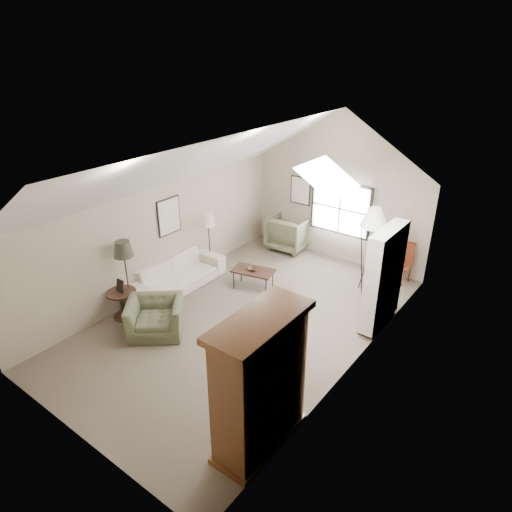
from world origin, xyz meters
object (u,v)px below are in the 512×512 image
Objects in this scene: sofa at (176,274)px; coffee_table at (253,279)px; armoire at (260,384)px; armchair_near at (155,317)px; side_table at (123,304)px; armchair_far at (289,233)px; side_chair at (401,263)px.

sofa is 1.85m from coffee_table.
sofa is (-4.38, 2.54, -0.73)m from armoire.
armoire is 3.60m from armchair_near.
sofa reaches higher than side_table.
armchair_near is 5.12m from armchair_far.
side_chair is at bearing 50.92° from side_table.
armoire is at bearing -51.48° from coffee_table.
armchair_near is at bearing -100.73° from coffee_table.
armchair_far reaches higher than side_table.
sofa reaches higher than armchair_near.
sofa is 1.60m from side_table.
armchair_far is at bearing 80.25° from side_table.
side_chair is (4.19, 5.16, 0.20)m from side_table.
side_chair reaches higher than armchair_near.
side_table is at bearing -119.03° from coffee_table.
armchair_far is 1.69× the size of side_table.
coffee_table is at bearing 128.52° from armoire.
armoire is 2.23× the size of coffee_table.
side_chair is at bearing 91.76° from armoire.
sofa is 2.37× the size of armchair_far.
side_table is (-0.99, -0.04, -0.04)m from armchair_near.
side_chair is at bearing -50.82° from sofa.
sofa is at bearing 90.00° from side_table.
sofa is at bearing -133.75° from side_chair.
coffee_table is at bearing 38.66° from armchair_near.
sofa is 2.29× the size of armchair_near.
side_chair is (3.31, 0.00, 0.03)m from armchair_far.
armoire is at bearing -56.72° from armchair_near.
side_table reaches higher than coffee_table.
armoire is at bearing -12.07° from side_table.
armchair_far is (-3.49, 6.10, -0.61)m from armoire.
coffee_table is at bearing 60.97° from side_table.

